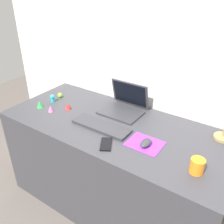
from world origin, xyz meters
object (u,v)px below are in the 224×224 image
cell_phone (106,144)px  toy_figurine_cyan (53,98)px  toy_figurine_red (68,106)px  toy_figurine_green (40,104)px  mouse (146,143)px  toy_figurine_pink (51,109)px  toy_figurine_lime (60,95)px  coffee_mug (197,166)px  laptop (125,104)px  keyboard (101,126)px

cell_phone → toy_figurine_cyan: (-0.69, 0.23, 0.03)m
toy_figurine_red → toy_figurine_green: 0.22m
mouse → toy_figurine_pink: toy_figurine_pink is taller
cell_phone → toy_figurine_lime: bearing=124.7°
coffee_mug → toy_figurine_cyan: size_ratio=1.31×
coffee_mug → toy_figurine_cyan: bearing=172.5°
mouse → cell_phone: 0.24m
laptop → coffee_mug: 0.75m
toy_figurine_green → toy_figurine_pink: (0.12, 0.00, -0.00)m
mouse → cell_phone: (-0.20, -0.13, -0.02)m
mouse → toy_figurine_red: 0.71m
keyboard → toy_figurine_cyan: toy_figurine_cyan is taller
toy_figurine_lime → toy_figurine_green: size_ratio=0.79×
toy_figurine_cyan → mouse: bearing=-6.7°
toy_figurine_green → toy_figurine_pink: bearing=0.5°
laptop → coffee_mug: size_ratio=3.66×
toy_figurine_pink → toy_figurine_lime: bearing=118.1°
toy_figurine_red → toy_figurine_cyan: toy_figurine_cyan is taller
laptop → toy_figurine_pink: laptop is taller
keyboard → toy_figurine_green: 0.56m
laptop → cell_phone: (0.13, -0.43, -0.05)m
laptop → toy_figurine_cyan: 0.59m
coffee_mug → toy_figurine_green: 1.22m
cell_phone → keyboard: bearing=104.2°
mouse → cell_phone: bearing=-148.1°
toy_figurine_lime → keyboard: bearing=-18.0°
cell_phone → toy_figurine_green: (-0.70, 0.11, 0.02)m
keyboard → coffee_mug: 0.67m
laptop → coffee_mug: laptop is taller
coffee_mug → toy_figurine_lime: size_ratio=2.00×
cell_phone → toy_figurine_green: size_ratio=2.46×
toy_figurine_lime → toy_figurine_green: bearing=-90.9°
mouse → toy_figurine_red: bearing=173.4°
mouse → toy_figurine_green: size_ratio=1.84×
mouse → toy_figurine_cyan: (-0.89, 0.11, 0.01)m
toy_figurine_green → toy_figurine_cyan: toy_figurine_cyan is taller
toy_figurine_red → toy_figurine_cyan: 0.19m
toy_figurine_cyan → toy_figurine_green: bearing=-95.4°
keyboard → toy_figurine_green: toy_figurine_green is taller
cell_phone → toy_figurine_red: size_ratio=2.52×
toy_figurine_lime → toy_figurine_cyan: toy_figurine_cyan is taller
coffee_mug → toy_figurine_lime: 1.24m
cell_phone → toy_figurine_green: bearing=140.8°
laptop → toy_figurine_cyan: laptop is taller
toy_figurine_red → toy_figurine_lime: toy_figurine_red is taller
keyboard → toy_figurine_lime: size_ratio=10.00×
toy_figurine_red → toy_figurine_green: toy_figurine_green is taller
toy_figurine_lime → toy_figurine_green: 0.22m
coffee_mug → toy_figurine_pink: (-1.11, 0.04, -0.02)m
toy_figurine_lime → toy_figurine_cyan: bearing=-84.8°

